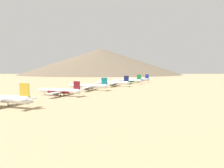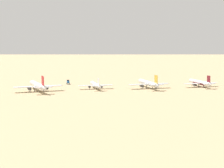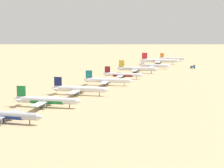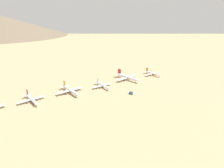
# 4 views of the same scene
# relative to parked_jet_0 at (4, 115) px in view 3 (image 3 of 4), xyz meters

# --- Properties ---
(ground_plane) EXTENTS (2268.94, 2268.94, 0.00)m
(ground_plane) POSITION_rel_parked_jet_0_xyz_m (37.94, 186.16, -4.15)
(ground_plane) COLOR tan
(parked_jet_0) EXTENTS (43.28, 35.25, 12.48)m
(parked_jet_0) POSITION_rel_parked_jet_0_xyz_m (0.00, 0.00, 0.00)
(parked_jet_0) COLOR #B2B7C1
(parked_jet_0) RESTS_ON ground
(parked_jet_1) EXTENTS (45.02, 36.54, 12.99)m
(parked_jet_1) POSITION_rel_parked_jet_0_xyz_m (8.46, 44.27, 0.17)
(parked_jet_1) COLOR silver
(parked_jet_1) RESTS_ON ground
(parked_jet_2) EXTENTS (44.37, 36.04, 12.79)m
(parked_jet_2) POSITION_rel_parked_jet_0_xyz_m (17.75, 91.75, 0.16)
(parked_jet_2) COLOR white
(parked_jet_2) RESTS_ON ground
(parked_jet_3) EXTENTS (42.39, 34.32, 12.26)m
(parked_jet_3) POSITION_rel_parked_jet_0_xyz_m (29.08, 142.58, -0.02)
(parked_jet_3) COLOR white
(parked_jet_3) RESTS_ON ground
(parked_jet_4) EXTENTS (39.20, 31.87, 11.30)m
(parked_jet_4) POSITION_rel_parked_jet_0_xyz_m (35.60, 186.07, -0.39)
(parked_jet_4) COLOR white
(parked_jet_4) RESTS_ON ground
(parked_jet_5) EXTENTS (44.57, 36.27, 12.85)m
(parked_jet_5) POSITION_rel_parked_jet_0_xyz_m (43.71, 233.22, 0.18)
(parked_jet_5) COLOR silver
(parked_jet_5) RESTS_ON ground
(parked_jet_6) EXTENTS (36.46, 29.81, 10.54)m
(parked_jet_6) POSITION_rel_parked_jet_0_xyz_m (58.21, 276.89, -0.64)
(parked_jet_6) COLOR white
(parked_jet_6) RESTS_ON ground
(parked_jet_7) EXTENTS (49.36, 39.98, 14.27)m
(parked_jet_7) POSITION_rel_parked_jet_0_xyz_m (60.73, 326.22, 0.65)
(parked_jet_7) COLOR white
(parked_jet_7) RESTS_ON ground
(parked_jet_8) EXTENTS (36.32, 29.64, 10.48)m
(parked_jet_8) POSITION_rel_parked_jet_0_xyz_m (74.46, 374.83, -0.66)
(parked_jet_8) COLOR white
(parked_jet_8) RESTS_ON ground
(service_truck) EXTENTS (5.58, 3.71, 3.90)m
(service_truck) POSITION_rel_parked_jet_0_xyz_m (101.13, 288.08, -2.07)
(service_truck) COLOR #1E5999
(service_truck) RESTS_ON ground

